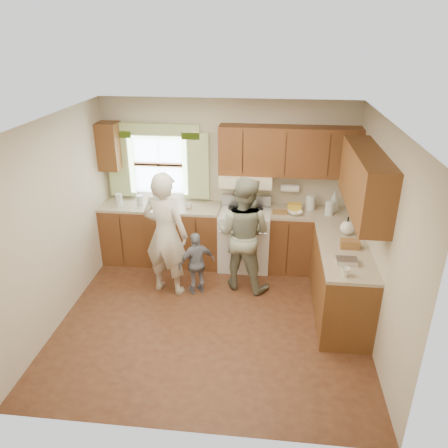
# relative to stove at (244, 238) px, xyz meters

# --- Properties ---
(room) EXTENTS (3.80, 3.80, 3.80)m
(room) POSITION_rel_stove_xyz_m (-0.30, -1.44, 0.78)
(room) COLOR #452415
(room) RESTS_ON ground
(kitchen_fixtures) EXTENTS (3.80, 2.25, 2.15)m
(kitchen_fixtures) POSITION_rel_stove_xyz_m (0.31, -0.36, 0.37)
(kitchen_fixtures) COLOR #44230E
(kitchen_fixtures) RESTS_ON ground
(stove) EXTENTS (0.76, 0.67, 1.07)m
(stove) POSITION_rel_stove_xyz_m (0.00, 0.00, 0.00)
(stove) COLOR silver
(stove) RESTS_ON ground
(woman_left) EXTENTS (0.72, 0.56, 1.75)m
(woman_left) POSITION_rel_stove_xyz_m (-1.01, -0.85, 0.41)
(woman_left) COLOR beige
(woman_left) RESTS_ON ground
(woman_right) EXTENTS (0.95, 0.84, 1.64)m
(woman_right) POSITION_rel_stove_xyz_m (0.02, -0.61, 0.35)
(woman_right) COLOR #233D23
(woman_right) RESTS_ON ground
(child) EXTENTS (0.57, 0.47, 0.91)m
(child) POSITION_rel_stove_xyz_m (-0.60, -0.85, -0.01)
(child) COLOR gray
(child) RESTS_ON ground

